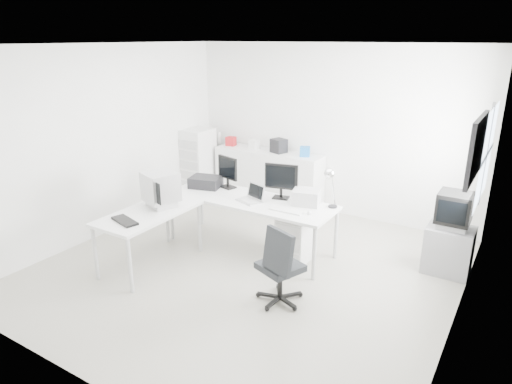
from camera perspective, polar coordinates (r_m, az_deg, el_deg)
The scene contains 30 objects.
floor at distance 6.07m, azimuth -1.01°, elevation -9.50°, with size 5.00×5.00×0.01m, color beige.
ceiling at distance 5.34m, azimuth -1.19°, elevation 17.97°, with size 5.00×5.00×0.01m, color white.
back_wall at distance 7.71m, azimuth 9.11°, elevation 7.54°, with size 5.00×0.02×2.80m, color silver.
left_wall at distance 7.17m, azimuth -18.23°, elevation 5.99°, with size 0.02×5.00×2.80m, color silver.
right_wall at distance 4.74m, azimuth 25.24°, elevation -1.23°, with size 0.02×5.00×2.80m, color silver.
window at distance 5.84m, azimuth 26.88°, elevation 4.13°, with size 0.02×1.20×1.10m, color white, non-canonical shape.
wall_picture at distance 4.71m, azimuth 25.88°, elevation 4.92°, with size 0.04×0.90×0.60m, color black, non-canonical shape.
main_desk at distance 6.45m, azimuth -0.73°, elevation -4.00°, with size 2.40×0.80×0.75m, color silver, non-canonical shape.
side_desk at distance 6.16m, azimuth -13.04°, elevation -5.67°, with size 0.70×1.40×0.75m, color silver, non-canonical shape.
drawer_pedestal at distance 6.21m, azimuth 5.01°, elevation -5.79°, with size 0.40×0.50×0.60m, color silver.
inkjet_printer at distance 6.84m, azimuth -6.32°, elevation 1.26°, with size 0.44×0.34×0.16m, color black.
lcd_monitor_small at distance 6.73m, azimuth -3.56°, elevation 2.54°, with size 0.39×0.22×0.49m, color black, non-canonical shape.
lcd_monitor_large at distance 6.28m, azimuth 3.17°, elevation 1.29°, with size 0.46×0.19×0.48m, color black, non-canonical shape.
laptop at distance 6.17m, azimuth -0.85°, elevation -0.14°, with size 0.37×0.38×0.25m, color #B7B7BA, non-canonical shape.
white_keyboard at distance 5.89m, azimuth 3.82°, elevation -2.32°, with size 0.45×0.14×0.02m, color silver.
white_mouse at distance 5.80m, azimuth 6.68°, elevation -2.55°, with size 0.06×0.06×0.06m, color silver.
laser_printer at distance 6.12m, azimuth 6.30°, elevation -0.63°, with size 0.35×0.30×0.20m, color #B2B2B2.
desk_lamp at distance 6.02m, azimuth 9.68°, elevation 0.23°, with size 0.16×0.16×0.47m, color silver, non-canonical shape.
crt_monitor at distance 6.10m, azimuth -11.84°, elevation 0.54°, with size 0.45×0.45×0.51m, color #B7B7BA, non-canonical shape.
black_keyboard at distance 5.76m, azimuth -16.08°, elevation -3.49°, with size 0.41×0.16×0.03m, color black.
office_chair at distance 5.16m, azimuth 3.07°, elevation -8.84°, with size 0.56×0.56×0.97m, color #272A2C, non-canonical shape.
tv_cabinet at distance 6.35m, azimuth 22.91°, elevation -6.67°, with size 0.56×0.46×0.61m, color gray.
crt_tv at distance 6.15m, azimuth 23.53°, elevation -2.19°, with size 0.50×0.48×0.45m, color black, non-canonical shape.
sideboard at distance 8.13m, azimuth 1.56°, elevation 1.77°, with size 1.97×0.49×0.99m, color silver.
clutter_box_a at distance 8.40m, azimuth -3.15°, elevation 6.36°, with size 0.16×0.14×0.16m, color #AF191E.
clutter_box_b at distance 8.13m, azimuth -0.24°, elevation 5.96°, with size 0.16×0.14×0.16m, color silver.
clutter_box_c at distance 7.88m, azimuth 2.86°, elevation 5.80°, with size 0.24×0.22×0.24m, color black.
clutter_box_d at distance 7.67m, azimuth 6.14°, elevation 5.06°, with size 0.16×0.14×0.16m, color #1965B3.
clutter_bottle at distance 8.60m, azimuth -4.65°, elevation 6.81°, with size 0.07×0.07×0.22m, color silver.
filing_cabinet at distance 8.50m, azimuth -7.19°, elevation 3.48°, with size 0.46×0.54×1.30m, color silver.
Camera 1 is at (2.90, -4.49, 2.88)m, focal length 32.00 mm.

